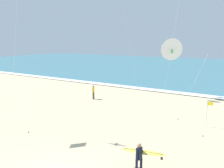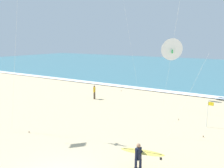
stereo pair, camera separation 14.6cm
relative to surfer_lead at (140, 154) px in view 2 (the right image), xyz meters
name	(u,v)px [view 2 (the right image)]	position (x,y,z in m)	size (l,w,h in m)	color
shoreline_foam	(190,94)	(-3.14, 19.87, -0.97)	(160.00, 1.59, 0.01)	white
surfer_lead	(140,154)	(0.00, 0.00, 0.00)	(2.51, 0.96, 1.71)	black
kite_delta_ivory_close	(172,50)	(-0.46, 5.23, 5.05)	(2.69, 2.13, 6.85)	white
bystander_yellow_top	(94,92)	(-11.68, 11.60, -0.24)	(0.29, 0.47, 1.59)	#4C3D2D
lifeguard_flag	(208,112)	(1.31, 9.01, 0.21)	(0.45, 0.05, 2.10)	silver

